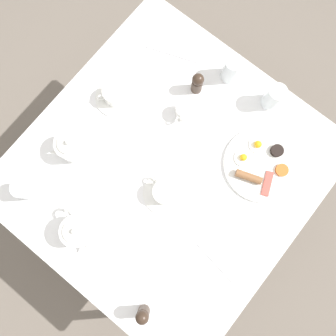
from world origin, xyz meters
TOP-DOWN VIEW (x-y plane):
  - ground_plane at (0.00, 0.00)m, footprint 8.00×8.00m
  - table at (0.00, 0.00)m, footprint 1.04×1.00m
  - breakfast_plate at (-0.22, 0.25)m, footprint 0.28×0.28m
  - teapot_near at (0.36, -0.10)m, footprint 0.11×0.18m
  - teapot_far at (0.15, -0.31)m, footprint 0.17×0.11m
  - teacup_with_saucer_left at (-0.09, -0.32)m, footprint 0.15×0.15m
  - teacup_with_saucer_right at (0.08, 0.04)m, footprint 0.15×0.15m
  - water_glass_tall at (0.37, -0.33)m, footprint 0.07×0.07m
  - water_glass_short at (-0.42, -0.04)m, footprint 0.07×0.07m
  - wine_glass_spare at (-0.43, 0.14)m, footprint 0.07×0.07m
  - creamer_jug at (-0.20, -0.09)m, footprint 0.09×0.06m
  - pepper_grinder at (0.43, 0.24)m, footprint 0.04×0.04m
  - salt_grinder at (-0.30, -0.11)m, footprint 0.04×0.04m
  - fork_by_plate at (0.15, 0.33)m, footprint 0.04×0.18m
  - knife_by_plate at (-0.36, -0.27)m, footprint 0.09×0.20m

SIDE VIEW (x-z plane):
  - ground_plane at x=0.00m, z-range 0.00..0.00m
  - table at x=0.00m, z-range 0.29..1.01m
  - fork_by_plate at x=0.15m, z-range 0.72..0.72m
  - knife_by_plate at x=-0.36m, z-range 0.72..0.72m
  - breakfast_plate at x=-0.22m, z-range 0.70..0.74m
  - teacup_with_saucer_left at x=-0.09m, z-range 0.71..0.78m
  - teacup_with_saucer_right at x=0.08m, z-range 0.71..0.78m
  - creamer_jug at x=-0.20m, z-range 0.72..0.77m
  - teapot_near at x=0.36m, z-range 0.71..0.82m
  - teapot_far at x=0.15m, z-range 0.71..0.82m
  - water_glass_tall at x=0.37m, z-range 0.72..0.82m
  - wine_glass_spare at x=-0.43m, z-range 0.72..0.82m
  - pepper_grinder at x=0.43m, z-range 0.72..0.82m
  - salt_grinder at x=-0.30m, z-range 0.72..0.82m
  - water_glass_short at x=-0.42m, z-range 0.72..0.83m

